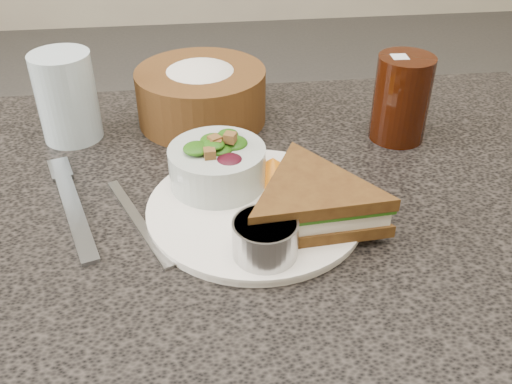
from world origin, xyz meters
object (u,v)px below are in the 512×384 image
at_px(dinner_plate, 256,209).
at_px(water_glass, 67,97).
at_px(cola_glass, 402,95).
at_px(dressing_ramekin, 265,239).
at_px(bread_basket, 201,87).
at_px(salad_bowl, 217,160).
at_px(sandwich, 312,202).

relative_size(dinner_plate, water_glass, 2.02).
bearing_deg(cola_glass, dinner_plate, -144.50).
bearing_deg(dressing_ramekin, dinner_plate, 89.32).
relative_size(dinner_plate, bread_basket, 1.32).
height_order(salad_bowl, dressing_ramekin, salad_bowl).
distance_m(dinner_plate, bread_basket, 0.26).
relative_size(salad_bowl, cola_glass, 0.88).
bearing_deg(bread_basket, sandwich, -68.70).
bearing_deg(sandwich, bread_basket, 106.97).
bearing_deg(bread_basket, dressing_ramekin, -81.30).
bearing_deg(bread_basket, water_glass, -170.66).
bearing_deg(water_glass, dinner_plate, -42.09).
bearing_deg(bread_basket, cola_glass, -17.68).
bearing_deg(dinner_plate, water_glass, 137.91).
height_order(dinner_plate, water_glass, water_glass).
distance_m(dinner_plate, salad_bowl, 0.08).
distance_m(salad_bowl, dressing_ramekin, 0.15).
height_order(salad_bowl, water_glass, water_glass).
bearing_deg(dressing_ramekin, cola_glass, 47.69).
relative_size(dinner_plate, dressing_ramekin, 3.69).
bearing_deg(water_glass, bread_basket, 9.34).
bearing_deg(salad_bowl, dressing_ramekin, -73.95).
distance_m(sandwich, dressing_ramekin, 0.08).
relative_size(salad_bowl, water_glass, 0.94).
xyz_separation_m(dinner_plate, dressing_ramekin, (-0.00, -0.09, 0.03)).
xyz_separation_m(dressing_ramekin, cola_glass, (0.22, 0.25, 0.04)).
bearing_deg(dinner_plate, sandwich, -31.92).
bearing_deg(dressing_ramekin, water_glass, 128.16).
xyz_separation_m(dressing_ramekin, water_glass, (-0.24, 0.30, 0.03)).
relative_size(sandwich, dressing_ramekin, 2.73).
height_order(dinner_plate, salad_bowl, salad_bowl).
height_order(sandwich, dressing_ramekin, sandwich).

